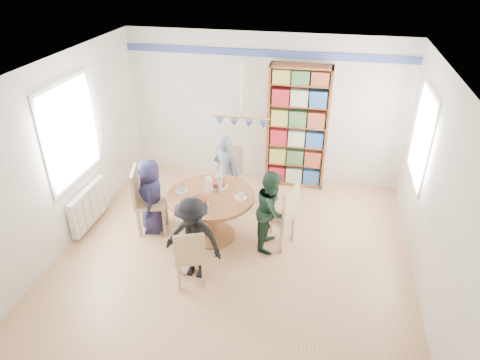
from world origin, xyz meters
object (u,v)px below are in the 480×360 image
(radiator, at_px, (89,206))
(person_left, at_px, (152,196))
(chair_left, at_px, (145,197))
(dining_table, at_px, (211,206))
(chair_near, at_px, (190,255))
(person_near, at_px, (193,239))
(person_far, at_px, (226,172))
(chair_far, at_px, (229,173))
(person_right, at_px, (272,210))
(bookshelf, at_px, (297,129))
(chair_right, at_px, (283,214))

(radiator, distance_m, person_left, 1.07)
(chair_left, bearing_deg, person_left, 11.55)
(dining_table, relative_size, chair_near, 1.49)
(chair_left, bearing_deg, person_near, -39.62)
(person_far, bearing_deg, chair_far, -81.00)
(person_right, bearing_deg, chair_far, 42.46)
(dining_table, relative_size, bookshelf, 0.58)
(chair_near, bearing_deg, dining_table, 90.11)
(chair_far, xyz_separation_m, person_far, (-0.02, -0.12, 0.07))
(person_right, distance_m, person_near, 1.26)
(dining_table, relative_size, chair_right, 1.29)
(chair_right, bearing_deg, chair_left, -178.81)
(radiator, xyz_separation_m, chair_far, (2.01, 1.11, 0.23))
(radiator, xyz_separation_m, chair_left, (0.93, 0.08, 0.23))
(chair_left, distance_m, person_right, 1.96)
(person_near, bearing_deg, chair_far, 95.08)
(chair_near, distance_m, person_left, 1.43)
(chair_far, bearing_deg, chair_left, -136.12)
(chair_near, height_order, person_far, person_far)
(chair_far, bearing_deg, bookshelf, 41.85)
(radiator, bearing_deg, bookshelf, 33.82)
(chair_right, bearing_deg, person_right, -165.92)
(radiator, xyz_separation_m, person_right, (2.89, 0.08, 0.27))
(bookshelf, bearing_deg, person_right, -94.56)
(dining_table, bearing_deg, person_left, -179.96)
(chair_far, relative_size, person_left, 0.87)
(chair_right, relative_size, person_right, 0.81)
(chair_far, relative_size, bookshelf, 0.48)
(radiator, xyz_separation_m, person_near, (1.98, -0.78, 0.25))
(radiator, relative_size, person_far, 0.76)
(chair_far, height_order, person_right, person_right)
(person_left, distance_m, person_far, 1.30)
(chair_near, relative_size, person_right, 0.71)
(radiator, bearing_deg, person_far, 26.34)
(chair_far, bearing_deg, person_near, -91.00)
(dining_table, distance_m, person_near, 0.89)
(bookshelf, bearing_deg, radiator, -146.18)
(person_right, bearing_deg, radiator, 93.48)
(person_left, distance_m, bookshelf, 2.84)
(person_right, xyz_separation_m, person_near, (-0.92, -0.87, -0.01))
(bookshelf, bearing_deg, person_near, -110.77)
(dining_table, relative_size, chair_far, 1.23)
(dining_table, xyz_separation_m, person_near, (-0.00, -0.88, 0.05))
(chair_left, distance_m, bookshelf, 2.93)
(chair_near, relative_size, bookshelf, 0.39)
(person_left, bearing_deg, person_right, 71.88)
(radiator, xyz_separation_m, person_far, (1.99, 0.99, 0.31))
(chair_far, xyz_separation_m, chair_near, (-0.03, -2.08, -0.10))
(chair_right, relative_size, person_far, 0.76)
(chair_left, distance_m, chair_far, 1.49)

